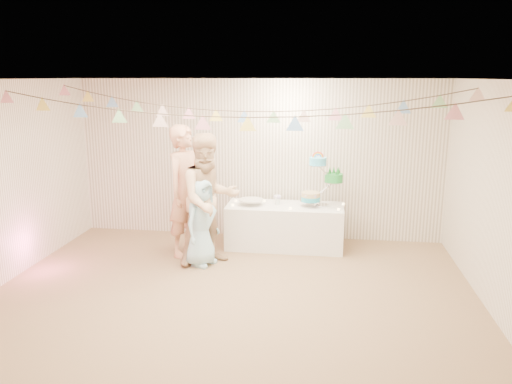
# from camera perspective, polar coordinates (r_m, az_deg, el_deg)

# --- Properties ---
(floor) EXTENTS (6.00, 6.00, 0.00)m
(floor) POSITION_cam_1_polar(r_m,az_deg,el_deg) (6.21, -2.91, -12.02)
(floor) COLOR #856448
(floor) RESTS_ON ground
(ceiling) EXTENTS (6.00, 6.00, 0.00)m
(ceiling) POSITION_cam_1_polar(r_m,az_deg,el_deg) (5.62, -3.22, 12.73)
(ceiling) COLOR white
(ceiling) RESTS_ON ground
(back_wall) EXTENTS (6.00, 6.00, 0.00)m
(back_wall) POSITION_cam_1_polar(r_m,az_deg,el_deg) (8.20, 0.26, 3.73)
(back_wall) COLOR white
(back_wall) RESTS_ON ground
(front_wall) EXTENTS (6.00, 6.00, 0.00)m
(front_wall) POSITION_cam_1_polar(r_m,az_deg,el_deg) (3.47, -11.01, -9.76)
(front_wall) COLOR white
(front_wall) RESTS_ON ground
(right_wall) EXTENTS (5.00, 5.00, 0.00)m
(right_wall) POSITION_cam_1_polar(r_m,az_deg,el_deg) (5.99, 26.38, -1.16)
(right_wall) COLOR white
(right_wall) RESTS_ON ground
(table) EXTENTS (1.81, 0.72, 0.68)m
(table) POSITION_cam_1_polar(r_m,az_deg,el_deg) (7.86, 3.30, -3.92)
(table) COLOR white
(table) RESTS_ON floor
(cake_stand) EXTENTS (0.70, 0.41, 0.79)m
(cake_stand) POSITION_cam_1_polar(r_m,az_deg,el_deg) (7.69, 7.50, 1.80)
(cake_stand) COLOR silver
(cake_stand) RESTS_ON table
(cake_bottom) EXTENTS (0.31, 0.31, 0.15)m
(cake_bottom) POSITION_cam_1_polar(r_m,az_deg,el_deg) (7.69, 6.31, -0.50)
(cake_bottom) COLOR #2BAEC9
(cake_bottom) RESTS_ON cake_stand
(cake_middle) EXTENTS (0.27, 0.27, 0.22)m
(cake_middle) POSITION_cam_1_polar(r_m,az_deg,el_deg) (7.78, 8.82, 1.62)
(cake_middle) COLOR green
(cake_middle) RESTS_ON cake_stand
(cake_top_tier) EXTENTS (0.25, 0.25, 0.19)m
(cake_top_tier) POSITION_cam_1_polar(r_m,az_deg,el_deg) (7.61, 7.09, 3.49)
(cake_top_tier) COLOR #4DC8F3
(cake_top_tier) RESTS_ON cake_stand
(platter) EXTENTS (0.38, 0.38, 0.02)m
(platter) POSITION_cam_1_polar(r_m,az_deg,el_deg) (7.75, -0.53, -0.90)
(platter) COLOR white
(platter) RESTS_ON table
(posy) EXTENTS (0.13, 0.13, 0.15)m
(posy) POSITION_cam_1_polar(r_m,az_deg,el_deg) (7.79, 2.48, -0.34)
(posy) COLOR white
(posy) RESTS_ON table
(person_adult_a) EXTENTS (0.70, 0.84, 1.96)m
(person_adult_a) POSITION_cam_1_polar(r_m,az_deg,el_deg) (7.44, -8.01, 0.11)
(person_adult_a) COLOR tan
(person_adult_a) RESTS_ON floor
(person_adult_b) EXTENTS (1.15, 1.11, 1.88)m
(person_adult_b) POSITION_cam_1_polar(r_m,az_deg,el_deg) (7.05, -5.38, -0.89)
(person_adult_b) COLOR #DEB188
(person_adult_b) RESTS_ON floor
(person_child) EXTENTS (0.61, 0.72, 1.25)m
(person_child) POSITION_cam_1_polar(r_m,az_deg,el_deg) (7.08, -6.28, -3.46)
(person_child) COLOR #AADCF1
(person_child) RESTS_ON floor
(bunting_back) EXTENTS (5.60, 1.10, 0.40)m
(bunting_back) POSITION_cam_1_polar(r_m,az_deg,el_deg) (6.71, -1.36, 10.67)
(bunting_back) COLOR pink
(bunting_back) RESTS_ON ceiling
(bunting_front) EXTENTS (5.60, 0.90, 0.36)m
(bunting_front) POSITION_cam_1_polar(r_m,az_deg,el_deg) (5.44, -3.60, 9.76)
(bunting_front) COLOR #72A5E5
(bunting_front) RESTS_ON ceiling
(tealight_0) EXTENTS (0.04, 0.04, 0.03)m
(tealight_0) POSITION_cam_1_polar(r_m,az_deg,el_deg) (7.72, -2.69, -1.49)
(tealight_0) COLOR #FFD88C
(tealight_0) RESTS_ON table
(tealight_1) EXTENTS (0.04, 0.04, 0.03)m
(tealight_1) POSITION_cam_1_polar(r_m,az_deg,el_deg) (7.97, 0.93, -1.01)
(tealight_1) COLOR #FFD88C
(tealight_1) RESTS_ON table
(tealight_2) EXTENTS (0.04, 0.04, 0.03)m
(tealight_2) POSITION_cam_1_polar(r_m,az_deg,el_deg) (7.54, 3.95, -1.86)
(tealight_2) COLOR #FFD88C
(tealight_2) RESTS_ON table
(tealight_3) EXTENTS (0.04, 0.04, 0.03)m
(tealight_3) POSITION_cam_1_polar(r_m,az_deg,el_deg) (7.95, 5.97, -1.11)
(tealight_3) COLOR #FFD88C
(tealight_3) RESTS_ON table
(tealight_4) EXTENTS (0.04, 0.04, 0.03)m
(tealight_4) POSITION_cam_1_polar(r_m,az_deg,el_deg) (7.57, 9.42, -1.96)
(tealight_4) COLOR #FFD88C
(tealight_4) RESTS_ON table
(tealight_5) EXTENTS (0.04, 0.04, 0.03)m
(tealight_5) POSITION_cam_1_polar(r_m,az_deg,el_deg) (7.89, 9.95, -1.36)
(tealight_5) COLOR #FFD88C
(tealight_5) RESTS_ON table
(tealight_6) EXTENTS (0.04, 0.04, 0.03)m
(tealight_6) POSITION_cam_1_polar(r_m,az_deg,el_deg) (7.99, -2.32, -0.99)
(tealight_6) COLOR #FFD88C
(tealight_6) RESTS_ON table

